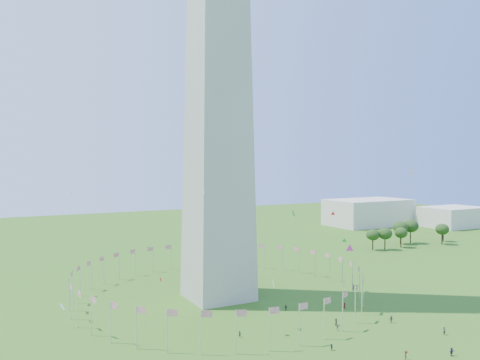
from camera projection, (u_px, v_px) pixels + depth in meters
name	position (u px, v px, depth m)	size (l,w,h in m)	color
flag_ring	(218.00, 282.00, 133.27)	(80.24, 80.24, 9.00)	silver
gov_building_east_a	(368.00, 212.00, 291.40)	(50.00, 30.00, 16.00)	beige
gov_building_east_b	(453.00, 217.00, 283.55)	(35.00, 25.00, 12.00)	beige
crowd	(346.00, 348.00, 94.70)	(86.07, 63.46, 1.97)	black
kites_aloft	(304.00, 241.00, 115.36)	(109.65, 66.21, 33.04)	#CC2699
tree_line_east	(408.00, 235.00, 218.08)	(52.78, 15.99, 11.24)	#294C19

